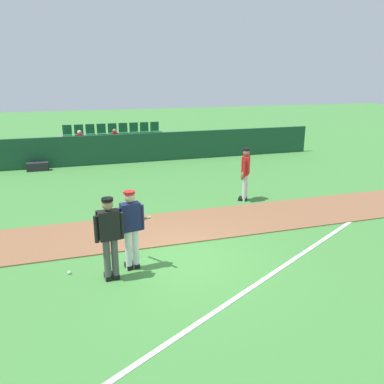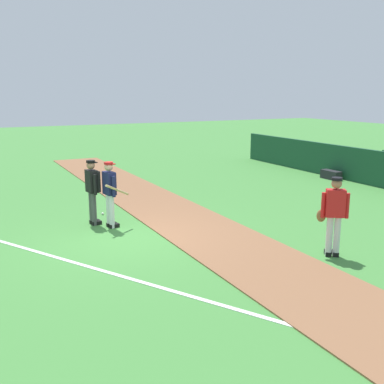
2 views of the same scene
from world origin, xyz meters
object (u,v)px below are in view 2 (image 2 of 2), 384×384
(umpire_home_plate, at_px, (93,188))
(batter_navy_jersey, at_px, (110,192))
(runner_red_jersey, at_px, (334,214))
(baseball, at_px, (103,214))
(equipment_bag, at_px, (331,175))

(umpire_home_plate, bearing_deg, batter_navy_jersey, 33.89)
(batter_navy_jersey, height_order, runner_red_jersey, same)
(umpire_home_plate, bearing_deg, runner_red_jersey, 39.67)
(runner_red_jersey, height_order, baseball, runner_red_jersey)
(umpire_home_plate, relative_size, runner_red_jersey, 1.00)
(runner_red_jersey, xyz_separation_m, equipment_bag, (-6.85, 6.53, -0.78))
(batter_navy_jersey, relative_size, umpire_home_plate, 1.00)
(baseball, bearing_deg, batter_navy_jersey, -6.42)
(runner_red_jersey, bearing_deg, batter_navy_jersey, -139.73)
(batter_navy_jersey, bearing_deg, equipment_bag, 104.00)
(batter_navy_jersey, relative_size, baseball, 23.78)
(umpire_home_plate, height_order, equipment_bag, umpire_home_plate)
(baseball, distance_m, equipment_bag, 10.10)
(batter_navy_jersey, distance_m, umpire_home_plate, 0.59)
(batter_navy_jersey, relative_size, equipment_bag, 1.96)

